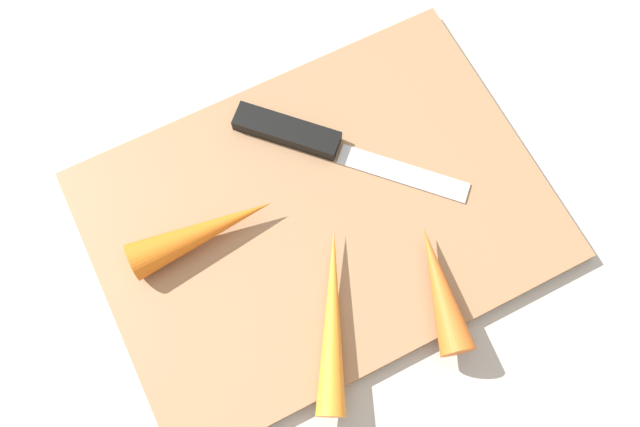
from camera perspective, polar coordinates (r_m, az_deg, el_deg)
The scene contains 6 objects.
ground_plane at distance 0.57m, azimuth 0.00°, elevation -0.40°, with size 1.40×1.40×0.00m, color #ADA8A0.
cutting_board at distance 0.56m, azimuth 0.00°, elevation -0.20°, with size 0.36×0.26×0.01m, color #99704C.
knife at distance 0.58m, azimuth -1.50°, elevation 6.42°, with size 0.15×0.16×0.01m.
carrot_shortest at distance 0.54m, azimuth 9.92°, elevation -6.11°, with size 0.03×0.03×0.10m, color orange.
carrot_longest at distance 0.53m, azimuth 1.03°, elevation -8.58°, with size 0.02×0.02×0.14m, color orange.
carrot_medium at distance 0.55m, azimuth -9.64°, elevation -1.53°, with size 0.03×0.03×0.12m, color orange.
Camera 1 is at (-0.08, -0.16, 0.54)m, focal length 38.76 mm.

